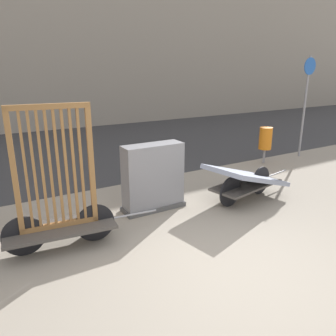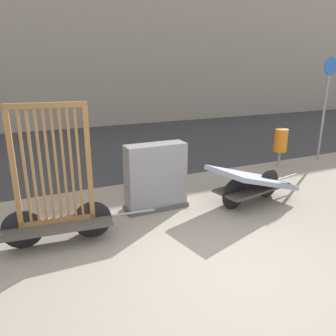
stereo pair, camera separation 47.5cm
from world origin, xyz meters
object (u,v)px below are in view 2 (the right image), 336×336
(bike_cart_with_mattress, at_px, (253,181))
(sign_post, at_px, (326,97))
(bike_cart_with_bedframe, at_px, (56,198))
(utility_cabinet, at_px, (156,179))
(trash_bin, at_px, (281,141))

(bike_cart_with_mattress, distance_m, sign_post, 4.22)
(bike_cart_with_bedframe, bearing_deg, sign_post, 19.18)
(bike_cart_with_mattress, relative_size, utility_cabinet, 1.93)
(bike_cart_with_bedframe, relative_size, bike_cart_with_mattress, 0.96)
(trash_bin, bearing_deg, utility_cabinet, -163.94)
(bike_cart_with_bedframe, xyz_separation_m, bike_cart_with_mattress, (3.48, 0.00, -0.26))
(bike_cart_with_bedframe, height_order, trash_bin, bike_cart_with_bedframe)
(sign_post, bearing_deg, utility_cabinet, -168.10)
(bike_cart_with_mattress, bearing_deg, bike_cart_with_bedframe, 169.46)
(utility_cabinet, xyz_separation_m, trash_bin, (3.97, 1.14, 0.11))
(bike_cart_with_mattress, bearing_deg, utility_cabinet, 152.47)
(utility_cabinet, xyz_separation_m, sign_post, (5.40, 1.14, 1.15))
(bike_cart_with_bedframe, distance_m, utility_cabinet, 1.83)
(bike_cart_with_bedframe, distance_m, sign_post, 7.41)
(bike_cart_with_mattress, xyz_separation_m, trash_bin, (2.23, 1.67, 0.24))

